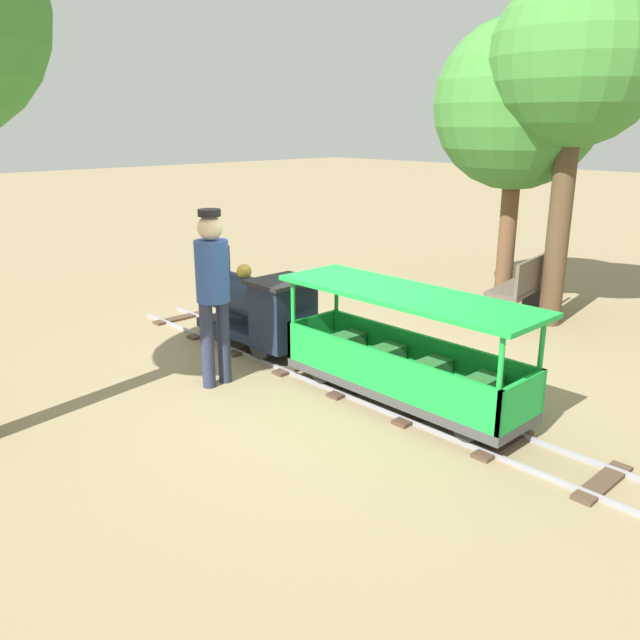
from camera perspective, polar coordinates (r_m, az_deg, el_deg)
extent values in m
plane|color=#8C7A56|center=(6.25, 0.35, -4.94)|extent=(60.00, 60.00, 0.00)
cube|color=gray|center=(6.07, -0.71, -5.42)|extent=(0.03, 6.05, 0.04)
cube|color=gray|center=(6.35, 2.09, -4.42)|extent=(0.03, 6.05, 0.04)
cube|color=#4C3828|center=(4.87, 23.62, -12.96)|extent=(0.66, 0.14, 0.03)
cube|color=#4C3828|center=(5.15, 15.82, -10.44)|extent=(0.66, 0.14, 0.03)
cube|color=#4C3828|center=(5.52, 9.05, -8.06)|extent=(0.66, 0.14, 0.03)
cube|color=#4C3828|center=(5.96, 3.27, -5.92)|extent=(0.66, 0.14, 0.03)
cube|color=#4C3828|center=(6.47, -1.63, -4.04)|extent=(0.66, 0.14, 0.03)
cube|color=#4C3828|center=(7.01, -5.77, -2.42)|extent=(0.66, 0.14, 0.03)
cube|color=#4C3828|center=(7.60, -9.29, -1.04)|extent=(0.66, 0.14, 0.03)
cube|color=#4C3828|center=(8.21, -12.29, 0.15)|extent=(0.66, 0.14, 0.03)
cube|color=#192338|center=(6.94, -5.77, -0.92)|extent=(0.54, 1.40, 0.10)
cylinder|color=#192338|center=(7.00, -6.86, 2.17)|extent=(0.44, 0.85, 0.44)
cylinder|color=#B7932D|center=(7.34, -8.87, 2.77)|extent=(0.37, 0.02, 0.37)
cylinder|color=#192338|center=(7.15, -8.41, 5.38)|extent=(0.12, 0.12, 0.28)
sphere|color=#B7932D|center=(6.90, -6.69, 4.26)|extent=(0.16, 0.16, 0.16)
cube|color=#192338|center=(6.50, -3.27, 0.87)|extent=(0.54, 0.45, 0.55)
cube|color=black|center=(6.42, -3.32, 3.40)|extent=(0.62, 0.53, 0.04)
sphere|color=#F2EAB2|center=(7.30, -9.09, 4.79)|extent=(0.10, 0.10, 0.10)
cylinder|color=#2D2D2D|center=(7.10, -8.85, -0.73)|extent=(0.05, 0.32, 0.32)
cylinder|color=#2D2D2D|center=(7.33, -6.16, -0.04)|extent=(0.05, 0.32, 0.32)
cylinder|color=#2D2D2D|center=(6.56, -5.33, -2.08)|extent=(0.05, 0.32, 0.32)
cylinder|color=#2D2D2D|center=(6.82, -2.56, -1.29)|extent=(0.05, 0.32, 0.32)
cube|color=#3F3F3F|center=(5.59, 7.22, -5.83)|extent=(0.62, 2.25, 0.08)
cube|color=green|center=(5.30, 5.29, -4.55)|extent=(0.04, 2.25, 0.35)
cube|color=green|center=(5.72, 9.15, -3.04)|extent=(0.04, 2.25, 0.35)
cube|color=green|center=(6.22, -0.59, -1.19)|extent=(0.62, 0.04, 0.35)
cube|color=green|center=(4.94, 17.31, -6.90)|extent=(0.62, 0.04, 0.35)
cylinder|color=green|center=(5.96, -2.37, 0.00)|extent=(0.04, 0.04, 0.75)
cylinder|color=green|center=(6.33, 1.45, 1.02)|extent=(0.04, 0.04, 0.75)
cylinder|color=green|center=(4.65, 15.48, -5.59)|extent=(0.04, 0.04, 0.75)
cylinder|color=green|center=(5.12, 18.78, -3.81)|extent=(0.04, 0.04, 0.75)
cube|color=green|center=(5.33, 7.54, 2.23)|extent=(0.72, 2.35, 0.04)
cube|color=#2D6B33|center=(5.13, 13.63, -6.35)|extent=(0.46, 0.20, 0.24)
cube|color=#2D6B33|center=(5.39, 9.29, -4.96)|extent=(0.46, 0.20, 0.24)
cube|color=#2D6B33|center=(5.67, 5.37, -3.67)|extent=(0.46, 0.20, 0.24)
cube|color=#2D6B33|center=(5.98, 1.86, -2.49)|extent=(0.46, 0.20, 0.24)
cylinder|color=#262626|center=(5.94, 0.02, -4.47)|extent=(0.04, 0.24, 0.24)
cylinder|color=#262626|center=(6.22, 2.84, -3.48)|extent=(0.04, 0.24, 0.24)
cylinder|color=#262626|center=(5.02, 12.69, -9.11)|extent=(0.04, 0.24, 0.24)
cylinder|color=#262626|center=(5.35, 15.25, -7.63)|extent=(0.04, 0.24, 0.24)
cylinder|color=#282D47|center=(5.95, -9.88, -2.23)|extent=(0.12, 0.12, 0.80)
cylinder|color=#282D47|center=(6.05, -8.47, -1.85)|extent=(0.12, 0.12, 0.80)
cylinder|color=#2D4C99|center=(5.82, -9.47, 4.26)|extent=(0.30, 0.30, 0.55)
sphere|color=beige|center=(5.75, -9.66, 8.01)|extent=(0.22, 0.22, 0.22)
cylinder|color=black|center=(5.73, -9.72, 9.29)|extent=(0.20, 0.20, 0.06)
cube|color=brown|center=(8.29, 17.26, 2.84)|extent=(1.35, 0.60, 0.06)
cube|color=brown|center=(8.19, 18.56, 3.99)|extent=(1.29, 0.24, 0.40)
cube|color=#333333|center=(7.82, 15.64, 0.57)|extent=(0.13, 0.33, 0.42)
cube|color=#333333|center=(8.86, 18.46, 2.20)|extent=(0.13, 0.33, 0.42)
cylinder|color=#4C3823|center=(8.08, 20.27, 7.66)|extent=(0.26, 0.26, 2.34)
sphere|color=#3D7F33|center=(8.03, 21.68, 20.65)|extent=(1.89, 1.89, 1.89)
cylinder|color=brown|center=(8.71, 16.13, 6.94)|extent=(0.22, 0.22, 1.84)
sphere|color=#3D7F33|center=(8.60, 17.05, 17.72)|extent=(2.05, 2.05, 2.05)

